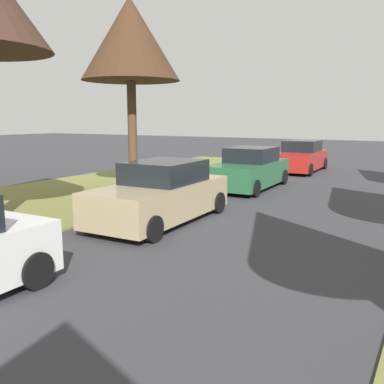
% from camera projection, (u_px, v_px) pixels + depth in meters
% --- Properties ---
extents(street_tree_left_far, '(3.43, 3.43, 6.72)m').
position_uv_depth(street_tree_left_far, '(130.00, 40.00, 14.42)').
color(street_tree_left_far, '#523826').
rests_on(street_tree_left_far, grass_verge_left).
extents(parked_sedan_tan, '(2.08, 4.46, 1.57)m').
position_uv_depth(parked_sedan_tan, '(161.00, 194.00, 10.88)').
color(parked_sedan_tan, tan).
rests_on(parked_sedan_tan, ground).
extents(parked_sedan_green, '(2.08, 4.46, 1.57)m').
position_uv_depth(parked_sedan_green, '(250.00, 170.00, 16.15)').
color(parked_sedan_green, '#28663D').
rests_on(parked_sedan_green, ground).
extents(parked_sedan_red, '(2.08, 4.46, 1.57)m').
position_uv_depth(parked_sedan_red, '(301.00, 157.00, 21.40)').
color(parked_sedan_red, red).
rests_on(parked_sedan_red, ground).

